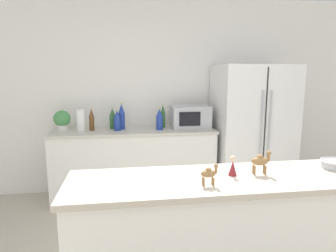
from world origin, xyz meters
name	(u,v)px	position (x,y,z in m)	size (l,w,h in m)	color
wall_back	(157,96)	(0.00, 2.73, 1.27)	(8.00, 0.06, 2.55)	white
back_counter	(134,163)	(-0.33, 2.40, 0.45)	(2.02, 0.63, 0.89)	white
refrigerator	(251,131)	(1.19, 2.31, 0.84)	(0.94, 0.76, 1.68)	white
bar_counter	(234,251)	(0.23, 0.33, 0.49)	(2.01, 0.52, 0.98)	silver
potted_plant	(62,120)	(-1.19, 2.44, 1.02)	(0.20, 0.20, 0.25)	silver
paper_towel_roll	(81,120)	(-0.96, 2.38, 1.02)	(0.10, 0.10, 0.26)	white
microwave	(190,117)	(0.40, 2.42, 1.03)	(0.48, 0.37, 0.28)	#B2B5BA
back_bottle_0	(159,119)	(-0.01, 2.32, 1.02)	(0.08, 0.08, 0.27)	navy
back_bottle_1	(163,116)	(0.05, 2.47, 1.03)	(0.06, 0.06, 0.30)	#2D6033
back_bottle_2	(117,121)	(-0.53, 2.35, 1.01)	(0.08, 0.08, 0.25)	navy
back_bottle_3	(113,119)	(-0.59, 2.48, 1.01)	(0.08, 0.08, 0.27)	#2D6033
back_bottle_4	(122,117)	(-0.47, 2.43, 1.04)	(0.08, 0.08, 0.33)	navy
back_bottle_5	(92,120)	(-0.83, 2.39, 1.02)	(0.06, 0.06, 0.28)	brown
fruit_bowl	(336,164)	(0.92, 0.40, 1.01)	(0.19, 0.19, 0.05)	#B7BABF
camel_figurine	(261,161)	(0.38, 0.36, 1.06)	(0.12, 0.07, 0.15)	olive
camel_figurine_second	(209,173)	(0.02, 0.22, 1.05)	(0.10, 0.04, 0.12)	olive
wise_man_figurine_crimson	(233,167)	(0.21, 0.36, 1.03)	(0.05, 0.05, 0.12)	maroon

